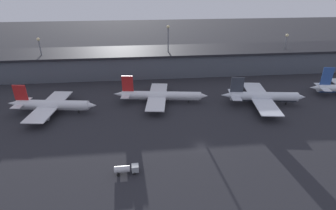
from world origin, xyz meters
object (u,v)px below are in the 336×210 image
at_px(airplane_3, 263,97).
at_px(service_vehicle_2, 126,169).
at_px(airplane_2, 160,96).
at_px(airplane_1, 52,105).

distance_m(airplane_3, service_vehicle_2, 72.81).
distance_m(airplane_2, airplane_3, 46.77).
height_order(airplane_1, service_vehicle_2, airplane_1).
bearing_deg(airplane_1, service_vehicle_2, -44.13).
bearing_deg(airplane_2, airplane_3, -0.61).
relative_size(airplane_3, service_vehicle_2, 5.31).
bearing_deg(airplane_1, airplane_2, 15.20).
xyz_separation_m(airplane_3, service_vehicle_2, (-59.91, -41.33, -2.04)).
bearing_deg(airplane_2, service_vehicle_2, -97.68).
height_order(airplane_1, airplane_3, airplane_3).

